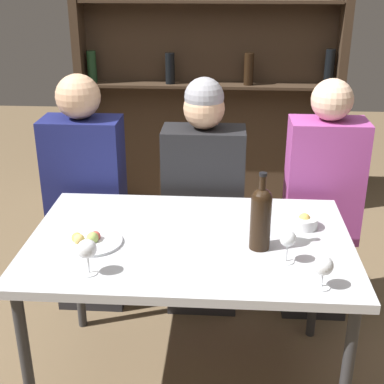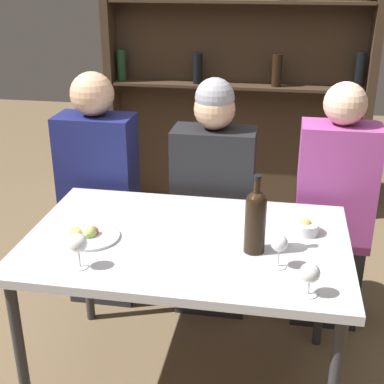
% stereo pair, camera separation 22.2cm
% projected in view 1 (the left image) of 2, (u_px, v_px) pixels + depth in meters
% --- Properties ---
extents(ground_plane, '(10.00, 10.00, 0.00)m').
position_uv_depth(ground_plane, '(190.00, 379.00, 2.46)').
color(ground_plane, brown).
extents(dining_table, '(1.31, 0.85, 0.73)m').
position_uv_depth(dining_table, '(190.00, 251.00, 2.19)').
color(dining_table, '#B7BABF').
rests_on(dining_table, ground_plane).
extents(wine_rack_wall, '(1.92, 0.21, 2.36)m').
position_uv_depth(wine_rack_wall, '(209.00, 48.00, 3.82)').
color(wine_rack_wall, '#38281C').
rests_on(wine_rack_wall, ground_plane).
extents(wine_bottle, '(0.08, 0.08, 0.31)m').
position_uv_depth(wine_bottle, '(261.00, 216.00, 2.04)').
color(wine_bottle, black).
rests_on(wine_bottle, dining_table).
extents(wine_glass_0, '(0.06, 0.06, 0.13)m').
position_uv_depth(wine_glass_0, '(288.00, 240.00, 1.96)').
color(wine_glass_0, silver).
rests_on(wine_glass_0, dining_table).
extents(wine_glass_1, '(0.07, 0.07, 0.14)m').
position_uv_depth(wine_glass_1, '(87.00, 250.00, 1.88)').
color(wine_glass_1, silver).
rests_on(wine_glass_1, dining_table).
extents(wine_glass_2, '(0.07, 0.07, 0.12)m').
position_uv_depth(wine_glass_2, '(323.00, 267.00, 1.81)').
color(wine_glass_2, silver).
rests_on(wine_glass_2, dining_table).
extents(food_plate_0, '(0.24, 0.24, 0.05)m').
position_uv_depth(food_plate_0, '(91.00, 241.00, 2.12)').
color(food_plate_0, silver).
rests_on(food_plate_0, dining_table).
extents(snack_bowl, '(0.11, 0.11, 0.06)m').
position_uv_depth(snack_bowl, '(304.00, 222.00, 2.25)').
color(snack_bowl, white).
rests_on(snack_bowl, dining_table).
extents(seated_person_left, '(0.39, 0.22, 1.28)m').
position_uv_depth(seated_person_left, '(87.00, 202.00, 2.80)').
color(seated_person_left, '#26262B').
rests_on(seated_person_left, ground_plane).
extents(seated_person_center, '(0.41, 0.22, 1.27)m').
position_uv_depth(seated_person_center, '(203.00, 204.00, 2.76)').
color(seated_person_center, '#26262B').
rests_on(seated_person_center, ground_plane).
extents(seated_person_right, '(0.37, 0.22, 1.27)m').
position_uv_depth(seated_person_right, '(321.00, 209.00, 2.73)').
color(seated_person_right, '#26262B').
rests_on(seated_person_right, ground_plane).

